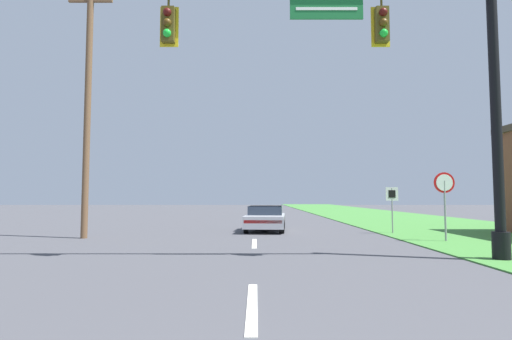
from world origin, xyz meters
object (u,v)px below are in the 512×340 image
at_px(stop_sign, 445,191).
at_px(route_sign_post, 393,199).
at_px(utility_pole_near, 89,102).
at_px(signal_mast, 402,76).
at_px(car_ahead, 266,218).

relative_size(stop_sign, route_sign_post, 1.23).
bearing_deg(stop_sign, utility_pole_near, 174.46).
bearing_deg(signal_mast, stop_sign, 54.16).
height_order(signal_mast, route_sign_post, signal_mast).
bearing_deg(utility_pole_near, route_sign_post, 8.41).
distance_m(signal_mast, route_sign_post, 8.49).
xyz_separation_m(stop_sign, utility_pole_near, (-13.76, 1.33, 3.62)).
height_order(car_ahead, utility_pole_near, utility_pole_near).
distance_m(stop_sign, utility_pole_near, 14.29).
xyz_separation_m(signal_mast, utility_pole_near, (-10.70, 5.57, 0.62)).
distance_m(car_ahead, route_sign_post, 5.93).
distance_m(route_sign_post, utility_pole_near, 13.66).
xyz_separation_m(signal_mast, car_ahead, (-3.40, 9.09, -4.26)).
relative_size(route_sign_post, utility_pole_near, 0.19).
distance_m(car_ahead, stop_sign, 8.18).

